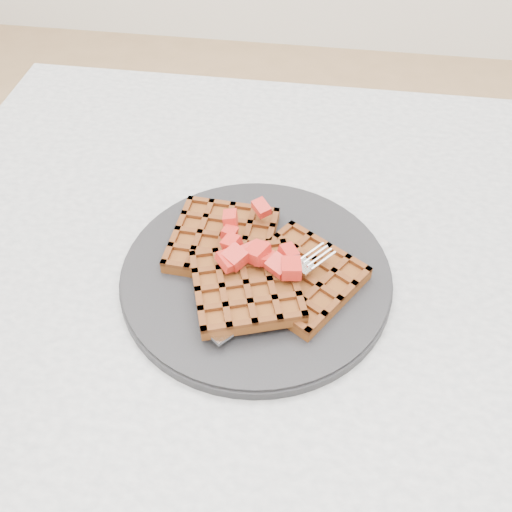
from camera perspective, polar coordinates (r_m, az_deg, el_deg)
The scene contains 6 objects.
ground at distance 1.34m, azimuth 6.78°, elevation -22.91°, with size 4.00×4.00×0.00m, color tan.
table at distance 0.78m, azimuth 10.87°, elevation -6.82°, with size 1.20×0.80×0.75m.
plate at distance 0.66m, azimuth 0.00°, elevation -1.88°, with size 0.31×0.31×0.02m, color black.
waffles at distance 0.64m, azimuth -0.03°, elevation -1.02°, with size 0.24×0.21×0.03m.
strawberry_pile at distance 0.63m, azimuth 0.00°, elevation 0.87°, with size 0.15×0.15×0.02m, color #9F0501, non-canonical shape.
fork at distance 0.62m, azimuth 2.67°, elevation -3.69°, with size 0.02×0.18×0.02m, color silver, non-canonical shape.
Camera 1 is at (-0.08, -0.46, 1.26)m, focal length 40.00 mm.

